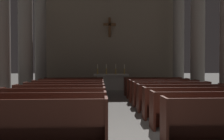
# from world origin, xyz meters

# --- Properties ---
(pew_left_row_1) EXTENTS (2.98, 0.50, 0.95)m
(pew_left_row_1) POSITION_xyz_m (-2.05, -0.04, 0.48)
(pew_left_row_1) COLOR #4C2319
(pew_left_row_1) RESTS_ON ground
(pew_left_row_2) EXTENTS (2.98, 0.50, 0.95)m
(pew_left_row_2) POSITION_xyz_m (-2.05, 1.07, 0.48)
(pew_left_row_2) COLOR #4C2319
(pew_left_row_2) RESTS_ON ground
(pew_left_row_3) EXTENTS (2.98, 0.50, 0.95)m
(pew_left_row_3) POSITION_xyz_m (-2.05, 2.18, 0.48)
(pew_left_row_3) COLOR #4C2319
(pew_left_row_3) RESTS_ON ground
(pew_left_row_4) EXTENTS (2.98, 0.50, 0.95)m
(pew_left_row_4) POSITION_xyz_m (-2.05, 3.29, 0.48)
(pew_left_row_4) COLOR #4C2319
(pew_left_row_4) RESTS_ON ground
(pew_left_row_5) EXTENTS (2.98, 0.50, 0.95)m
(pew_left_row_5) POSITION_xyz_m (-2.05, 4.40, 0.48)
(pew_left_row_5) COLOR #4C2319
(pew_left_row_5) RESTS_ON ground
(pew_left_row_6) EXTENTS (2.98, 0.50, 0.95)m
(pew_left_row_6) POSITION_xyz_m (-2.05, 5.50, 0.48)
(pew_left_row_6) COLOR #4C2319
(pew_left_row_6) RESTS_ON ground
(pew_left_row_7) EXTENTS (2.98, 0.50, 0.95)m
(pew_left_row_7) POSITION_xyz_m (-2.05, 6.61, 0.48)
(pew_left_row_7) COLOR #4C2319
(pew_left_row_7) RESTS_ON ground
(pew_left_row_8) EXTENTS (2.98, 0.50, 0.95)m
(pew_left_row_8) POSITION_xyz_m (-2.05, 7.72, 0.48)
(pew_left_row_8) COLOR #4C2319
(pew_left_row_8) RESTS_ON ground
(pew_right_row_2) EXTENTS (2.98, 0.50, 0.95)m
(pew_right_row_2) POSITION_xyz_m (2.05, 1.07, 0.48)
(pew_right_row_2) COLOR #4C2319
(pew_right_row_2) RESTS_ON ground
(pew_right_row_3) EXTENTS (2.98, 0.50, 0.95)m
(pew_right_row_3) POSITION_xyz_m (2.05, 2.18, 0.48)
(pew_right_row_3) COLOR #4C2319
(pew_right_row_3) RESTS_ON ground
(pew_right_row_4) EXTENTS (2.98, 0.50, 0.95)m
(pew_right_row_4) POSITION_xyz_m (2.05, 3.29, 0.48)
(pew_right_row_4) COLOR #4C2319
(pew_right_row_4) RESTS_ON ground
(pew_right_row_5) EXTENTS (2.98, 0.50, 0.95)m
(pew_right_row_5) POSITION_xyz_m (2.05, 4.40, 0.48)
(pew_right_row_5) COLOR #4C2319
(pew_right_row_5) RESTS_ON ground
(pew_right_row_6) EXTENTS (2.98, 0.50, 0.95)m
(pew_right_row_6) POSITION_xyz_m (2.05, 5.50, 0.48)
(pew_right_row_6) COLOR #4C2319
(pew_right_row_6) RESTS_ON ground
(pew_right_row_7) EXTENTS (2.98, 0.50, 0.95)m
(pew_right_row_7) POSITION_xyz_m (2.05, 6.61, 0.48)
(pew_right_row_7) COLOR #4C2319
(pew_right_row_7) RESTS_ON ground
(pew_right_row_8) EXTENTS (2.98, 0.50, 0.95)m
(pew_right_row_8) POSITION_xyz_m (2.05, 7.72, 0.48)
(pew_right_row_8) COLOR #4C2319
(pew_right_row_8) RESTS_ON ground
(column_left_second) EXTENTS (1.12, 1.12, 7.34)m
(column_left_second) POSITION_xyz_m (-4.59, 4.85, 3.58)
(column_left_second) COLOR gray
(column_left_second) RESTS_ON ground
(column_left_third) EXTENTS (1.12, 1.12, 7.34)m
(column_left_third) POSITION_xyz_m (-4.59, 8.09, 3.58)
(column_left_third) COLOR gray
(column_left_third) RESTS_ON ground
(column_right_third) EXTENTS (1.12, 1.12, 7.34)m
(column_right_third) POSITION_xyz_m (4.59, 8.09, 3.58)
(column_right_third) COLOR gray
(column_right_third) RESTS_ON ground
(column_left_fourth) EXTENTS (1.12, 1.12, 7.34)m
(column_left_fourth) POSITION_xyz_m (-4.59, 11.32, 3.58)
(column_left_fourth) COLOR gray
(column_left_fourth) RESTS_ON ground
(column_right_fourth) EXTENTS (1.12, 1.12, 7.34)m
(column_right_fourth) POSITION_xyz_m (4.59, 11.32, 3.58)
(column_right_fourth) COLOR gray
(column_right_fourth) RESTS_ON ground
(altar) EXTENTS (2.20, 0.90, 1.01)m
(altar) POSITION_xyz_m (0.00, 10.54, 0.53)
(altar) COLOR #BCB7AD
(altar) RESTS_ON ground
(candlestick_outer_left) EXTENTS (0.16, 0.16, 0.62)m
(candlestick_outer_left) POSITION_xyz_m (-0.85, 10.54, 1.20)
(candlestick_outer_left) COLOR #B79338
(candlestick_outer_left) RESTS_ON altar
(candlestick_inner_left) EXTENTS (0.16, 0.16, 0.62)m
(candlestick_inner_left) POSITION_xyz_m (-0.30, 10.54, 1.20)
(candlestick_inner_left) COLOR #B79338
(candlestick_inner_left) RESTS_ON altar
(candlestick_inner_right) EXTENTS (0.16, 0.16, 0.62)m
(candlestick_inner_right) POSITION_xyz_m (0.30, 10.54, 1.20)
(candlestick_inner_right) COLOR #B79338
(candlestick_inner_right) RESTS_ON altar
(candlestick_outer_right) EXTENTS (0.16, 0.16, 0.62)m
(candlestick_outer_right) POSITION_xyz_m (0.85, 10.54, 1.20)
(candlestick_outer_right) COLOR #B79338
(candlestick_outer_right) RESTS_ON altar
(apse_with_cross) EXTENTS (10.38, 0.42, 7.81)m
(apse_with_cross) POSITION_xyz_m (0.00, 12.94, 3.91)
(apse_with_cross) COLOR gray
(apse_with_cross) RESTS_ON ground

